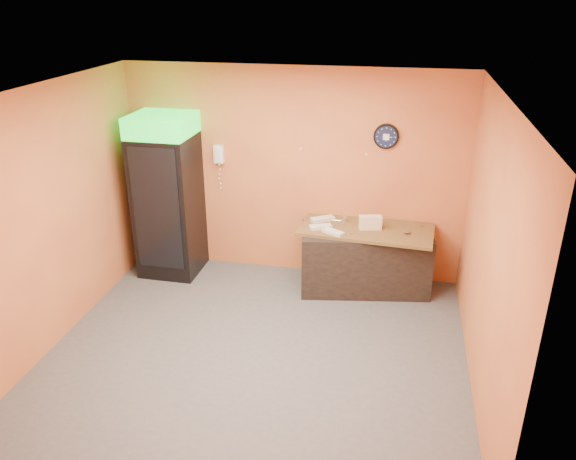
# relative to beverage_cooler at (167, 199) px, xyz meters

# --- Properties ---
(floor) EXTENTS (4.50, 4.50, 0.00)m
(floor) POSITION_rel_beverage_cooler_xyz_m (1.64, -1.60, -1.07)
(floor) COLOR #47474C
(floor) RESTS_ON ground
(back_wall) EXTENTS (4.50, 0.02, 2.80)m
(back_wall) POSITION_rel_beverage_cooler_xyz_m (1.64, 0.40, 0.33)
(back_wall) COLOR orange
(back_wall) RESTS_ON floor
(left_wall) EXTENTS (0.02, 4.00, 2.80)m
(left_wall) POSITION_rel_beverage_cooler_xyz_m (-0.61, -1.60, 0.33)
(left_wall) COLOR orange
(left_wall) RESTS_ON floor
(right_wall) EXTENTS (0.02, 4.00, 2.80)m
(right_wall) POSITION_rel_beverage_cooler_xyz_m (3.89, -1.60, 0.33)
(right_wall) COLOR orange
(right_wall) RESTS_ON floor
(ceiling) EXTENTS (4.50, 4.00, 0.02)m
(ceiling) POSITION_rel_beverage_cooler_xyz_m (1.64, -1.60, 1.73)
(ceiling) COLOR white
(ceiling) RESTS_ON back_wall
(beverage_cooler) EXTENTS (0.78, 0.80, 2.20)m
(beverage_cooler) POSITION_rel_beverage_cooler_xyz_m (0.00, 0.00, 0.00)
(beverage_cooler) COLOR black
(beverage_cooler) RESTS_ON floor
(prep_counter) EXTENTS (1.73, 0.98, 0.82)m
(prep_counter) POSITION_rel_beverage_cooler_xyz_m (2.66, 0.04, -0.67)
(prep_counter) COLOR black
(prep_counter) RESTS_ON floor
(wall_clock) EXTENTS (0.31, 0.06, 0.31)m
(wall_clock) POSITION_rel_beverage_cooler_xyz_m (2.82, 0.37, 0.90)
(wall_clock) COLOR black
(wall_clock) RESTS_ON back_wall
(wall_phone) EXTENTS (0.13, 0.11, 0.24)m
(wall_phone) POSITION_rel_beverage_cooler_xyz_m (0.64, 0.35, 0.55)
(wall_phone) COLOR white
(wall_phone) RESTS_ON back_wall
(butcher_paper) EXTENTS (1.73, 0.90, 0.04)m
(butcher_paper) POSITION_rel_beverage_cooler_xyz_m (2.66, 0.04, -0.24)
(butcher_paper) COLOR brown
(butcher_paper) RESTS_ON prep_counter
(sub_roll_stack) EXTENTS (0.30, 0.16, 0.18)m
(sub_roll_stack) POSITION_rel_beverage_cooler_xyz_m (2.71, 0.02, -0.13)
(sub_roll_stack) COLOR beige
(sub_roll_stack) RESTS_ON butcher_paper
(wrapped_sandwich_left) EXTENTS (0.30, 0.21, 0.04)m
(wrapped_sandwich_left) POSITION_rel_beverage_cooler_xyz_m (2.09, -0.08, -0.20)
(wrapped_sandwich_left) COLOR silver
(wrapped_sandwich_left) RESTS_ON butcher_paper
(wrapped_sandwich_mid) EXTENTS (0.29, 0.23, 0.04)m
(wrapped_sandwich_mid) POSITION_rel_beverage_cooler_xyz_m (2.27, -0.22, -0.20)
(wrapped_sandwich_mid) COLOR silver
(wrapped_sandwich_mid) RESTS_ON butcher_paper
(wrapped_sandwich_right) EXTENTS (0.33, 0.27, 0.04)m
(wrapped_sandwich_right) POSITION_rel_beverage_cooler_xyz_m (2.08, 0.17, -0.19)
(wrapped_sandwich_right) COLOR silver
(wrapped_sandwich_right) RESTS_ON butcher_paper
(kitchen_tool) EXTENTS (0.07, 0.07, 0.07)m
(kitchen_tool) POSITION_rel_beverage_cooler_xyz_m (2.36, 0.19, -0.18)
(kitchen_tool) COLOR silver
(kitchen_tool) RESTS_ON butcher_paper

